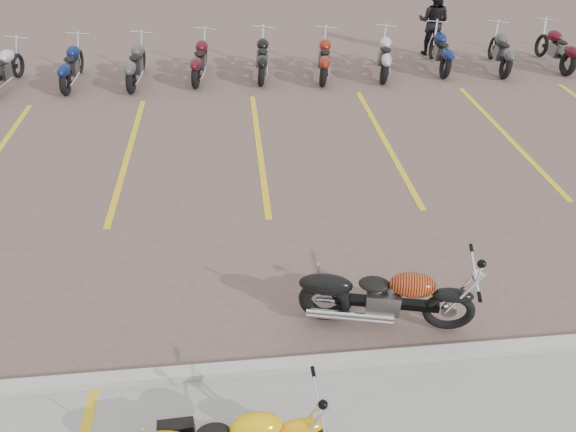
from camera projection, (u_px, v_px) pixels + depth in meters
The scene contains 6 objects.
ground at pixel (275, 266), 8.49m from camera, with size 100.00×100.00×0.00m, color brown.
curb at pixel (289, 366), 6.81m from camera, with size 60.00×0.18×0.12m, color #ADAAA3.
parking_stripes at pixel (259, 146), 11.79m from camera, with size 38.00×5.50×0.01m, color gold, non-canonical shape.
flame_cruiser at pixel (382, 297), 7.24m from camera, with size 2.24×0.66×0.94m.
person_b at pixel (434, 22), 16.34m from camera, with size 0.92×0.71×1.89m, color black.
bg_bike_row at pixel (261, 57), 14.91m from camera, with size 20.66×2.06×1.10m.
Camera 1 is at (-0.49, -6.60, 5.38)m, focal length 35.00 mm.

